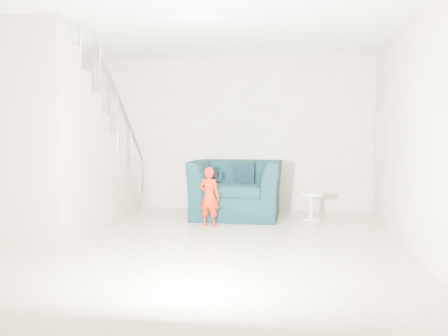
% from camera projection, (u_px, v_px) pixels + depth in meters
% --- Properties ---
extents(floor, '(5.50, 5.50, 0.00)m').
position_uv_depth(floor, '(197.00, 244.00, 5.77)').
color(floor, gray).
rests_on(floor, ground).
extents(ceiling, '(5.50, 5.50, 0.00)m').
position_uv_depth(ceiling, '(196.00, 19.00, 5.57)').
color(ceiling, silver).
rests_on(ceiling, back_wall).
extents(back_wall, '(5.00, 0.00, 5.00)m').
position_uv_depth(back_wall, '(229.00, 133.00, 8.38)').
color(back_wall, '#A49A85').
rests_on(back_wall, floor).
extents(front_wall, '(5.00, 0.00, 5.00)m').
position_uv_depth(front_wall, '(107.00, 134.00, 2.96)').
color(front_wall, '#A49A85').
rests_on(front_wall, floor).
extents(left_wall, '(0.00, 5.50, 5.50)m').
position_uv_depth(left_wall, '(5.00, 134.00, 6.04)').
color(left_wall, '#A49A85').
rests_on(left_wall, floor).
extents(right_wall, '(0.00, 5.50, 5.50)m').
position_uv_depth(right_wall, '(415.00, 134.00, 5.30)').
color(right_wall, '#A49A85').
rests_on(right_wall, floor).
extents(armchair, '(1.43, 1.26, 0.92)m').
position_uv_depth(armchair, '(237.00, 189.00, 7.64)').
color(armchair, black).
rests_on(armchair, floor).
extents(toddler, '(0.36, 0.28, 0.87)m').
position_uv_depth(toddler, '(209.00, 197.00, 6.87)').
color(toddler, '#AE1005').
rests_on(toddler, floor).
extents(side_table, '(0.43, 0.43, 0.43)m').
position_uv_depth(side_table, '(311.00, 201.00, 7.41)').
color(side_table, silver).
rests_on(side_table, floor).
extents(staircase, '(1.02, 3.03, 3.62)m').
position_uv_depth(staircase, '(63.00, 163.00, 6.54)').
color(staircase, '#ADA089').
rests_on(staircase, floor).
extents(cushion, '(0.36, 0.17, 0.36)m').
position_uv_depth(cushion, '(244.00, 173.00, 7.82)').
color(cushion, black).
rests_on(cushion, armchair).
extents(throw, '(0.05, 0.49, 0.55)m').
position_uv_depth(throw, '(198.00, 181.00, 7.77)').
color(throw, black).
rests_on(throw, armchair).
extents(phone, '(0.04, 0.05, 0.10)m').
position_uv_depth(phone, '(217.00, 175.00, 6.82)').
color(phone, black).
rests_on(phone, toddler).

